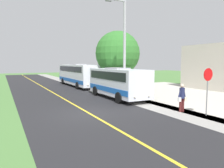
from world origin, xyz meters
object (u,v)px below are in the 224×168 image
(pedestrian_with_bags, at_px, (182,97))
(street_light_pole, at_px, (123,45))
(tree_curbside, at_px, (118,53))
(transit_bus_rear, at_px, (78,74))
(shuttle_bus_front, at_px, (117,81))
(stop_sign, at_px, (208,83))

(pedestrian_with_bags, height_order, street_light_pole, street_light_pole)
(street_light_pole, relative_size, tree_curbside, 1.26)
(transit_bus_rear, bearing_deg, shuttle_bus_front, 90.00)
(shuttle_bus_front, xyz_separation_m, pedestrian_with_bags, (-1.09, 6.74, -0.54))
(street_light_pole, bearing_deg, pedestrian_with_bags, 95.91)
(transit_bus_rear, distance_m, pedestrian_with_bags, 18.15)
(shuttle_bus_front, bearing_deg, stop_sign, 101.26)
(transit_bus_rear, height_order, stop_sign, transit_bus_rear)
(shuttle_bus_front, height_order, street_light_pole, street_light_pole)
(shuttle_bus_front, relative_size, transit_bus_rear, 0.68)
(transit_bus_rear, height_order, street_light_pole, street_light_pole)
(stop_sign, bearing_deg, transit_bus_rear, -85.23)
(street_light_pole, bearing_deg, transit_bus_rear, -87.94)
(shuttle_bus_front, distance_m, stop_sign, 8.39)
(shuttle_bus_front, relative_size, tree_curbside, 1.11)
(transit_bus_rear, relative_size, tree_curbside, 1.63)
(street_light_pole, bearing_deg, stop_sign, 98.75)
(shuttle_bus_front, height_order, transit_bus_rear, transit_bus_rear)
(tree_curbside, bearing_deg, pedestrian_with_bags, 81.27)
(pedestrian_with_bags, distance_m, stop_sign, 1.85)
(transit_bus_rear, bearing_deg, stop_sign, 94.77)
(transit_bus_rear, distance_m, street_light_pole, 12.10)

